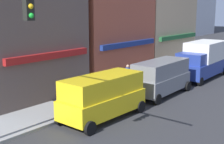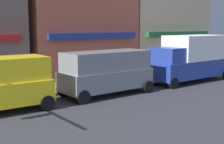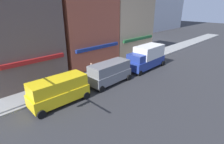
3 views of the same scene
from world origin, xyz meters
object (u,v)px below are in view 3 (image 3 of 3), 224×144
object	(u,v)px
van_grey	(110,72)
pedestrian_blue_shirt	(91,70)
van_yellow	(59,90)
box_truck_blue	(146,57)

from	to	relation	value
van_grey	pedestrian_blue_shirt	xyz separation A→B (m)	(-0.67, 2.30, -0.21)
van_yellow	van_grey	size ratio (longest dim) A/B	1.00
van_yellow	box_truck_blue	xyz separation A→B (m)	(12.86, 0.00, 0.30)
van_yellow	van_grey	xyz separation A→B (m)	(6.03, 0.00, 0.00)
van_yellow	van_grey	distance (m)	6.03
box_truck_blue	pedestrian_blue_shirt	distance (m)	7.86
box_truck_blue	van_grey	bearing A→B (deg)	178.36
van_grey	box_truck_blue	xyz separation A→B (m)	(6.83, 0.00, 0.30)
box_truck_blue	pedestrian_blue_shirt	size ratio (longest dim) A/B	3.54
box_truck_blue	van_yellow	bearing A→B (deg)	178.36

